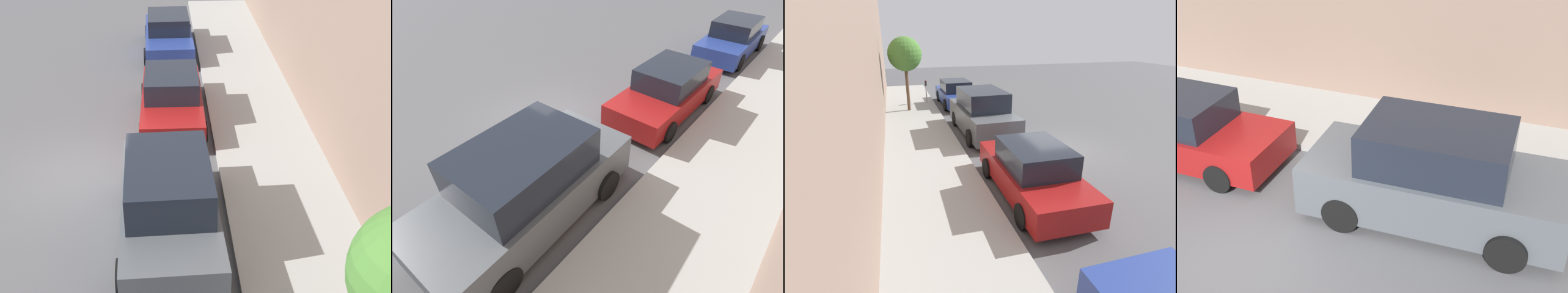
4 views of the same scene
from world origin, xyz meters
TOP-DOWN VIEW (x-y plane):
  - ground_plane at (0.00, 0.00)m, footprint 60.00×60.00m
  - sidewalk at (4.96, 0.00)m, footprint 2.92×32.00m
  - parked_sedan_nearest at (2.20, -8.68)m, footprint 1.92×4.53m
  - parked_suv_second at (2.16, -2.78)m, footprint 2.08×4.85m
  - parked_sedan_third at (2.36, 2.95)m, footprint 1.92×4.52m
  - parking_meter_near at (3.95, -9.19)m, footprint 0.11×0.15m
  - street_tree at (5.12, -7.50)m, footprint 1.81×1.81m

SIDE VIEW (x-z plane):
  - ground_plane at x=0.00m, z-range 0.00..0.00m
  - sidewalk at x=4.96m, z-range 0.00..0.15m
  - parked_sedan_nearest at x=2.20m, z-range -0.05..1.49m
  - parked_sedan_third at x=2.36m, z-range -0.04..1.50m
  - parked_suv_second at x=2.16m, z-range -0.06..1.92m
  - parking_meter_near at x=3.95m, z-range 0.31..1.69m
  - street_tree at x=5.12m, z-range 1.21..5.18m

